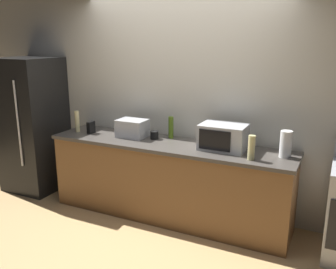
{
  "coord_description": "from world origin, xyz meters",
  "views": [
    {
      "loc": [
        1.72,
        -3.16,
        2.05
      ],
      "look_at": [
        0.0,
        0.4,
        1.0
      ],
      "focal_mm": 39.1,
      "sensor_mm": 36.0,
      "label": 1
    }
  ],
  "objects": [
    {
      "name": "ground_plane",
      "position": [
        0.0,
        0.0,
        0.0
      ],
      "size": [
        8.0,
        8.0,
        0.0
      ],
      "primitive_type": "plane",
      "color": "tan"
    },
    {
      "name": "back_wall",
      "position": [
        0.0,
        0.81,
        1.35
      ],
      "size": [
        6.4,
        0.1,
        2.7
      ],
      "primitive_type": "cube",
      "color": "beige",
      "rests_on": "ground_plane"
    },
    {
      "name": "counter_run",
      "position": [
        0.0,
        0.4,
        0.45
      ],
      "size": [
        2.84,
        0.64,
        0.9
      ],
      "color": "brown",
      "rests_on": "ground_plane"
    },
    {
      "name": "refrigerator",
      "position": [
        -2.05,
        0.4,
        0.9
      ],
      "size": [
        0.72,
        0.73,
        1.8
      ],
      "color": "black",
      "rests_on": "ground_plane"
    },
    {
      "name": "microwave",
      "position": [
        0.63,
        0.45,
        1.04
      ],
      "size": [
        0.48,
        0.35,
        0.27
      ],
      "color": "#B7BABF",
      "rests_on": "counter_run"
    },
    {
      "name": "toaster_oven",
      "position": [
        -0.5,
        0.46,
        1.01
      ],
      "size": [
        0.34,
        0.26,
        0.21
      ],
      "primitive_type": "cube",
      "color": "#B7BABF",
      "rests_on": "counter_run"
    },
    {
      "name": "paper_towel_roll",
      "position": [
        1.26,
        0.45,
        1.04
      ],
      "size": [
        0.12,
        0.12,
        0.27
      ],
      "primitive_type": "cylinder",
      "color": "white",
      "rests_on": "counter_run"
    },
    {
      "name": "cordless_phone",
      "position": [
        -1.05,
        0.38,
        0.98
      ],
      "size": [
        0.05,
        0.11,
        0.15
      ],
      "primitive_type": "cube",
      "rotation": [
        0.0,
        0.0,
        -0.03
      ],
      "color": "black",
      "rests_on": "counter_run"
    },
    {
      "name": "bottle_vinegar",
      "position": [
        0.98,
        0.23,
        1.02
      ],
      "size": [
        0.07,
        0.07,
        0.24
      ],
      "primitive_type": "cylinder",
      "color": "beige",
      "rests_on": "counter_run"
    },
    {
      "name": "bottle_olive_oil",
      "position": [
        -0.06,
        0.61,
        1.03
      ],
      "size": [
        0.06,
        0.06,
        0.26
      ],
      "primitive_type": "cylinder",
      "color": "#4C6B19",
      "rests_on": "counter_run"
    },
    {
      "name": "bottle_hand_soap",
      "position": [
        -1.25,
        0.36,
        1.03
      ],
      "size": [
        0.06,
        0.06,
        0.27
      ],
      "primitive_type": "cylinder",
      "color": "beige",
      "rests_on": "counter_run"
    },
    {
      "name": "mug_black",
      "position": [
        -0.22,
        0.49,
        0.95
      ],
      "size": [
        0.1,
        0.1,
        0.09
      ],
      "primitive_type": "cylinder",
      "color": "black",
      "rests_on": "counter_run"
    }
  ]
}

